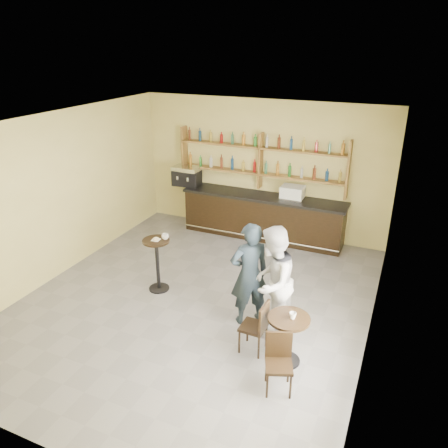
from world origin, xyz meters
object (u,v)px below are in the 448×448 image
at_px(espresso_machine, 187,176).
at_px(chair_west, 253,326).
at_px(pastry_case, 292,193).
at_px(man_main, 249,274).
at_px(cafe_table, 288,340).
at_px(chair_south, 279,365).
at_px(pedestal_table, 158,265).
at_px(bar_counter, 263,216).
at_px(patron_second, 272,282).

bearing_deg(espresso_machine, chair_west, -56.76).
bearing_deg(espresso_machine, pastry_case, -5.73).
bearing_deg(pastry_case, man_main, -79.76).
distance_m(cafe_table, chair_south, 0.60).
distance_m(espresso_machine, cafe_table, 5.64).
distance_m(cafe_table, chair_west, 0.55).
xyz_separation_m(pastry_case, pedestal_table, (-1.71, -3.07, -0.69)).
relative_size(cafe_table, chair_west, 0.90).
height_order(bar_counter, pastry_case, pastry_case).
height_order(bar_counter, chair_south, bar_counter).
relative_size(espresso_machine, man_main, 0.37).
relative_size(pedestal_table, chair_south, 1.24).
relative_size(pastry_case, chair_west, 0.61).
distance_m(bar_counter, pedestal_table, 3.24).
bearing_deg(bar_counter, chair_south, -68.59).
xyz_separation_m(pedestal_table, patron_second, (2.35, -0.39, 0.40)).
xyz_separation_m(pastry_case, chair_west, (0.55, -4.02, -0.78)).
bearing_deg(chair_south, patron_second, 91.90).
bearing_deg(bar_counter, patron_second, -69.10).
height_order(cafe_table, chair_west, chair_west).
xyz_separation_m(man_main, cafe_table, (0.88, -0.73, -0.51)).
xyz_separation_m(cafe_table, patron_second, (-0.46, 0.60, 0.54)).
distance_m(pedestal_table, man_main, 1.98).
bearing_deg(patron_second, man_main, -104.10).
height_order(chair_west, chair_south, chair_west).
bearing_deg(pedestal_table, chair_south, -29.17).
distance_m(bar_counter, patron_second, 3.73).
bearing_deg(chair_west, bar_counter, -160.83).
height_order(espresso_machine, pastry_case, espresso_machine).
height_order(bar_counter, espresso_machine, espresso_machine).
distance_m(espresso_machine, chair_west, 5.24).
bearing_deg(cafe_table, patron_second, 127.20).
distance_m(man_main, patron_second, 0.44).
bearing_deg(espresso_machine, patron_second, -51.76).
bearing_deg(bar_counter, cafe_table, -66.36).
xyz_separation_m(pastry_case, chair_south, (1.15, -4.67, -0.79)).
xyz_separation_m(espresso_machine, man_main, (2.92, -3.34, -0.39)).
height_order(espresso_machine, man_main, man_main).
height_order(pedestal_table, man_main, man_main).
relative_size(espresso_machine, chair_south, 0.79).
height_order(pastry_case, cafe_table, pastry_case).
height_order(cafe_table, chair_south, chair_south).
bearing_deg(pastry_case, espresso_machine, -173.50).
bearing_deg(pedestal_table, pastry_case, 60.96).
xyz_separation_m(bar_counter, man_main, (0.90, -3.34, 0.37)).
bearing_deg(man_main, chair_west, 75.99).
distance_m(pastry_case, pedestal_table, 3.58).
bearing_deg(pedestal_table, chair_west, -22.71).
distance_m(chair_west, patron_second, 0.75).
xyz_separation_m(cafe_table, chair_south, (0.05, -0.60, 0.03)).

